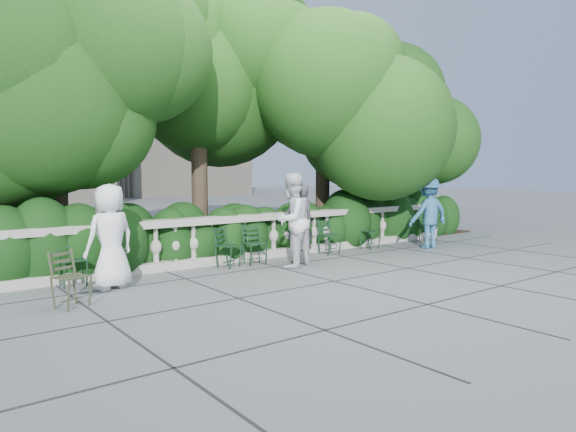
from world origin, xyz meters
TOP-DOWN VIEW (x-y plane):
  - ground at (0.00, 0.00)m, footprint 90.00×90.00m
  - balustrade at (0.00, 1.80)m, footprint 12.00×0.44m
  - shrub_hedge at (0.00, 3.00)m, footprint 15.00×2.60m
  - tree_canopy at (0.69, 3.19)m, footprint 15.04×6.52m
  - chair_a at (-4.28, 1.27)m, footprint 0.44×0.48m
  - chair_b at (-1.23, 1.17)m, footprint 0.60×0.62m
  - chair_c at (1.47, 1.15)m, footprint 0.45×0.49m
  - chair_d at (-0.70, 1.11)m, footprint 0.50×0.53m
  - chair_e at (2.85, 1.15)m, footprint 0.51×0.54m
  - chair_f at (5.17, 1.17)m, footprint 0.51×0.54m
  - chair_weathered at (-4.61, -0.13)m, footprint 0.59×0.61m
  - person_businessman at (-3.81, 0.85)m, footprint 0.96×0.75m
  - person_woman_grey at (0.16, 0.80)m, footprint 0.69×0.53m
  - person_casual_man at (-0.23, 0.57)m, footprint 1.11×0.97m
  - person_older_blue at (4.09, 0.49)m, footprint 1.25×0.84m

SIDE VIEW (x-z plane):
  - ground at x=0.00m, z-range 0.00..0.00m
  - shrub_hedge at x=0.00m, z-range -0.85..0.85m
  - chair_a at x=-4.28m, z-range -0.42..0.42m
  - chair_b at x=-1.23m, z-range -0.42..0.42m
  - chair_c at x=1.47m, z-range -0.42..0.42m
  - chair_d at x=-0.70m, z-range -0.42..0.42m
  - chair_e at x=2.85m, z-range -0.42..0.42m
  - chair_f at x=5.17m, z-range -0.42..0.42m
  - chair_weathered at x=-4.61m, z-range -0.42..0.42m
  - balustrade at x=0.00m, z-range -0.01..0.99m
  - person_woman_grey at x=0.16m, z-range 0.00..1.68m
  - person_businessman at x=-3.81m, z-range 0.00..1.74m
  - person_older_blue at x=4.09m, z-range 0.00..1.80m
  - person_casual_man at x=-0.23m, z-range 0.00..1.91m
  - tree_canopy at x=0.69m, z-range 0.57..7.35m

